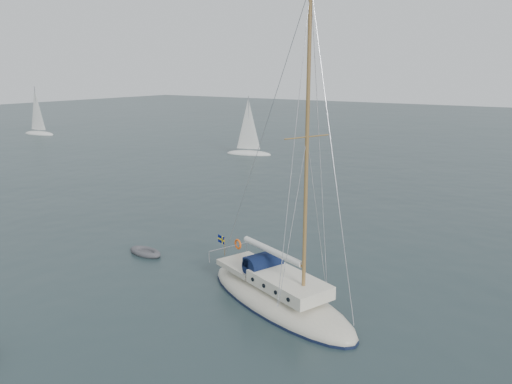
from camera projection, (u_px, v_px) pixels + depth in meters
The scene contains 5 objects.
ground at pixel (265, 285), 26.65m from camera, with size 300.00×300.00×0.00m, color black.
sailboat at pixel (279, 282), 24.28m from camera, with size 10.66×3.19×15.18m.
dinghy at pixel (145, 252), 31.07m from camera, with size 2.46×1.11×0.35m.
distant_yacht_c at pixel (248, 128), 66.93m from camera, with size 6.25×3.33×8.28m.
distant_yacht_a at pixel (37, 113), 87.81m from camera, with size 6.73×3.59×8.92m.
Camera 1 is at (13.28, -20.82, 11.21)m, focal length 35.00 mm.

